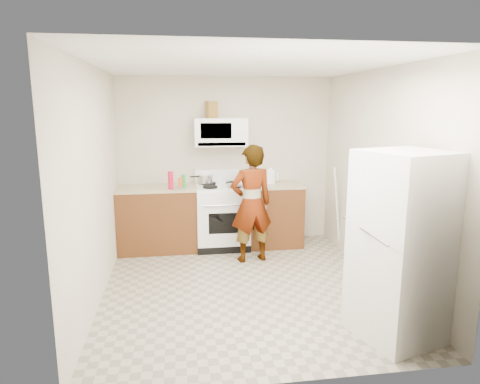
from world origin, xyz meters
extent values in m
plane|color=gray|center=(0.00, 0.00, 0.00)|extent=(3.60, 3.60, 0.00)
cube|color=beige|center=(0.00, 1.79, 1.25)|extent=(3.20, 0.02, 2.50)
cube|color=beige|center=(1.59, 0.00, 1.25)|extent=(0.02, 3.60, 2.50)
cube|color=brown|center=(-1.04, 1.49, 0.45)|extent=(1.12, 0.62, 0.90)
cube|color=tan|center=(-1.04, 1.49, 0.92)|extent=(1.14, 0.64, 0.03)
cube|color=brown|center=(0.68, 1.49, 0.45)|extent=(0.80, 0.62, 0.90)
cube|color=tan|center=(0.68, 1.49, 0.92)|extent=(0.82, 0.64, 0.03)
cube|color=white|center=(-0.10, 1.48, 0.45)|extent=(0.76, 0.65, 0.90)
cube|color=white|center=(-0.10, 1.48, 0.92)|extent=(0.76, 0.62, 0.03)
cube|color=white|center=(-0.10, 1.76, 1.03)|extent=(0.76, 0.08, 0.20)
cube|color=white|center=(-0.10, 1.61, 1.70)|extent=(0.76, 0.38, 0.40)
imported|color=tan|center=(0.23, 0.85, 0.79)|extent=(0.64, 0.48, 1.58)
cube|color=silver|center=(1.21, -1.25, 0.85)|extent=(0.87, 0.87, 1.70)
cylinder|color=white|center=(0.64, 1.56, 1.03)|extent=(0.18, 0.18, 0.20)
cube|color=brown|center=(-0.23, 1.57, 2.02)|extent=(0.18, 0.18, 0.24)
cylinder|color=silver|center=(-0.33, 1.63, 1.01)|extent=(0.24, 0.24, 0.12)
cube|color=white|center=(0.08, 1.34, 0.96)|extent=(0.26, 0.17, 0.05)
cylinder|color=red|center=(-0.83, 1.29, 1.06)|extent=(0.10, 0.10, 0.25)
cylinder|color=#E24A19|center=(-0.70, 1.32, 1.01)|extent=(0.06, 0.06, 0.16)
cylinder|color=#1A8F38|center=(-0.65, 1.38, 1.03)|extent=(0.08, 0.08, 0.19)
cylinder|color=white|center=(-0.71, 1.29, 0.94)|extent=(0.28, 0.28, 0.01)
cylinder|color=white|center=(1.53, 1.10, 0.62)|extent=(0.22, 0.18, 1.23)
camera|label=1|loc=(-0.74, -4.62, 2.07)|focal=32.00mm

